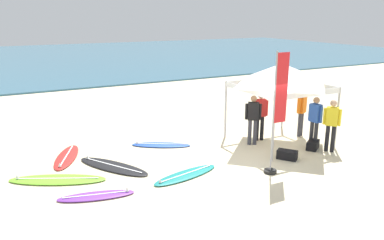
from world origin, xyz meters
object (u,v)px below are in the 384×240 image
(canopy_tent, at_px, (281,74))
(surfboard_blue, at_px, (161,145))
(person_blue, at_px, (315,119))
(gear_bag_near_tent, at_px, (287,155))
(person_orange, at_px, (302,110))
(gear_bag_by_pole, at_px, (313,145))
(surfboard_purple, at_px, (97,196))
(surfboard_lime, at_px, (57,179))
(person_yellow, at_px, (332,122))
(person_black, at_px, (253,117))
(banner_flag, at_px, (277,118))
(person_red, at_px, (260,113))
(surfboard_black, at_px, (113,166))
(surfboard_red, at_px, (67,157))
(surfboard_teal, at_px, (186,175))

(canopy_tent, xyz_separation_m, surfboard_blue, (-3.76, 1.53, -2.35))
(person_blue, xyz_separation_m, gear_bag_near_tent, (-1.54, -0.48, -0.85))
(person_orange, xyz_separation_m, gear_bag_by_pole, (-0.62, -1.28, -0.85))
(person_blue, xyz_separation_m, gear_bag_by_pole, (-0.15, -0.16, -0.85))
(surfboard_purple, distance_m, person_blue, 7.44)
(surfboard_lime, relative_size, surfboard_blue, 1.32)
(surfboard_purple, bearing_deg, person_yellow, -2.19)
(person_blue, bearing_deg, person_black, 145.56)
(banner_flag, xyz_separation_m, gear_bag_by_pole, (2.39, 0.91, -1.43))
(person_yellow, height_order, person_blue, same)
(surfboard_lime, xyz_separation_m, surfboard_purple, (0.70, -1.44, 0.00))
(person_orange, bearing_deg, person_red, 169.89)
(canopy_tent, height_order, surfboard_blue, canopy_tent)
(surfboard_purple, bearing_deg, banner_flag, -9.27)
(surfboard_purple, height_order, surfboard_black, same)
(surfboard_lime, relative_size, person_orange, 1.54)
(surfboard_blue, bearing_deg, person_yellow, -33.13)
(surfboard_black, relative_size, banner_flag, 0.74)
(person_blue, bearing_deg, surfboard_red, 159.79)
(person_black, distance_m, gear_bag_by_pole, 2.17)
(canopy_tent, relative_size, surfboard_blue, 1.39)
(surfboard_red, bearing_deg, gear_bag_near_tent, -28.44)
(canopy_tent, height_order, surfboard_lime, canopy_tent)
(surfboard_lime, distance_m, person_orange, 8.59)
(person_black, bearing_deg, surfboard_blue, 154.95)
(person_red, height_order, gear_bag_by_pole, person_red)
(surfboard_teal, relative_size, banner_flag, 0.65)
(person_red, xyz_separation_m, person_black, (-0.51, -0.27, 0.00))
(canopy_tent, relative_size, person_blue, 1.62)
(canopy_tent, xyz_separation_m, surfboard_teal, (-4.14, -1.10, -2.35))
(surfboard_lime, xyz_separation_m, person_red, (6.91, 0.26, 0.95))
(surfboard_blue, relative_size, person_yellow, 1.16)
(surfboard_lime, relative_size, surfboard_red, 1.18)
(gear_bag_near_tent, relative_size, gear_bag_by_pole, 1.00)
(person_black, bearing_deg, gear_bag_by_pole, -40.69)
(canopy_tent, distance_m, surfboard_black, 6.22)
(banner_flag, bearing_deg, surfboard_red, 142.42)
(surfboard_red, xyz_separation_m, person_yellow, (7.69, -3.34, 0.95))
(surfboard_blue, bearing_deg, gear_bag_near_tent, -44.82)
(person_red, bearing_deg, canopy_tent, -48.49)
(surfboard_black, xyz_separation_m, gear_bag_by_pole, (6.33, -1.53, 0.10))
(surfboard_lime, bearing_deg, person_black, -0.09)
(surfboard_red, xyz_separation_m, person_black, (5.87, -1.63, 0.95))
(surfboard_blue, xyz_separation_m, person_black, (2.83, -1.32, 0.95))
(surfboard_black, relative_size, person_blue, 1.46)
(surfboard_purple, xyz_separation_m, surfboard_black, (0.89, 1.65, -0.00))
(surfboard_red, height_order, person_yellow, person_yellow)
(canopy_tent, relative_size, gear_bag_near_tent, 4.61)
(surfboard_lime, xyz_separation_m, person_orange, (8.54, -0.03, 0.95))
(surfboard_blue, xyz_separation_m, person_blue, (4.50, -2.47, 0.95))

